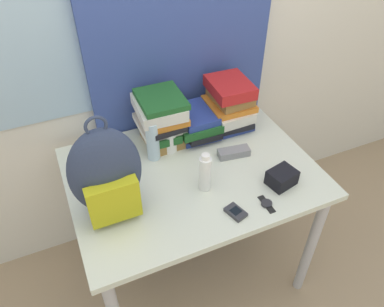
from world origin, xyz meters
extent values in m
cube|color=silver|center=(0.00, 0.89, 1.25)|extent=(6.00, 0.05, 2.50)
cube|color=#9EBCD1|center=(-0.44, 0.86, 1.30)|extent=(1.10, 0.01, 0.80)
cube|color=#384C93|center=(0.14, 0.84, 1.25)|extent=(0.93, 0.04, 2.50)
cube|color=beige|center=(0.00, 0.40, 0.75)|extent=(1.09, 0.81, 0.03)
cylinder|color=#B2B2B7|center=(0.49, 0.06, 0.37)|extent=(0.05, 0.05, 0.74)
cylinder|color=#B2B2B7|center=(-0.49, 0.75, 0.37)|extent=(0.05, 0.05, 0.74)
cylinder|color=#B2B2B7|center=(0.49, 0.75, 0.37)|extent=(0.05, 0.05, 0.74)
ellipsoid|color=#2D3851|center=(-0.38, 0.33, 0.97)|extent=(0.28, 0.14, 0.40)
cube|color=#B2AD19|center=(-0.38, 0.25, 0.89)|extent=(0.19, 0.05, 0.18)
torus|color=#2D3851|center=(-0.38, 0.33, 1.18)|extent=(0.08, 0.01, 0.08)
cube|color=olive|center=(-0.04, 0.65, 0.79)|extent=(0.19, 0.21, 0.05)
cube|color=#1E5623|center=(-0.06, 0.65, 0.84)|extent=(0.17, 0.22, 0.04)
cube|color=silver|center=(-0.06, 0.67, 0.87)|extent=(0.21, 0.23, 0.03)
cube|color=black|center=(-0.05, 0.66, 0.90)|extent=(0.17, 0.26, 0.03)
cube|color=orange|center=(-0.05, 0.67, 0.93)|extent=(0.20, 0.26, 0.03)
cube|color=silver|center=(-0.06, 0.65, 0.97)|extent=(0.22, 0.26, 0.06)
cube|color=#1E5623|center=(-0.05, 0.65, 1.01)|extent=(0.21, 0.24, 0.03)
cube|color=navy|center=(0.14, 0.66, 0.78)|extent=(0.20, 0.24, 0.03)
cube|color=black|center=(0.14, 0.65, 0.81)|extent=(0.17, 0.26, 0.03)
cube|color=#1E5623|center=(0.12, 0.66, 0.84)|extent=(0.21, 0.27, 0.04)
cube|color=navy|center=(0.13, 0.65, 0.88)|extent=(0.17, 0.23, 0.03)
cube|color=navy|center=(0.32, 0.66, 0.78)|extent=(0.18, 0.23, 0.03)
cube|color=black|center=(0.31, 0.66, 0.81)|extent=(0.21, 0.27, 0.03)
cube|color=silver|center=(0.31, 0.66, 0.85)|extent=(0.20, 0.26, 0.05)
cube|color=orange|center=(0.31, 0.65, 0.89)|extent=(0.22, 0.22, 0.03)
cube|color=olive|center=(0.32, 0.66, 0.94)|extent=(0.18, 0.22, 0.06)
cube|color=red|center=(0.31, 0.65, 0.99)|extent=(0.20, 0.24, 0.06)
cylinder|color=silver|center=(-0.13, 0.56, 0.87)|extent=(0.06, 0.06, 0.20)
cylinder|color=#286BB7|center=(-0.13, 0.56, 0.98)|extent=(0.04, 0.04, 0.02)
cylinder|color=white|center=(-0.04, 0.58, 0.87)|extent=(0.07, 0.07, 0.20)
cylinder|color=black|center=(-0.04, 0.58, 0.98)|extent=(0.05, 0.05, 0.02)
cylinder|color=white|center=(0.01, 0.28, 0.85)|extent=(0.05, 0.05, 0.17)
cylinder|color=white|center=(0.01, 0.28, 0.94)|extent=(0.03, 0.03, 0.02)
cube|color=#2D2D33|center=(0.06, 0.10, 0.78)|extent=(0.08, 0.10, 0.02)
cube|color=black|center=(0.06, 0.10, 0.78)|extent=(0.05, 0.05, 0.00)
cube|color=gray|center=(0.22, 0.42, 0.79)|extent=(0.16, 0.08, 0.04)
cube|color=black|center=(0.32, 0.17, 0.80)|extent=(0.13, 0.12, 0.07)
cube|color=black|center=(0.20, 0.09, 0.77)|extent=(0.03, 0.10, 0.00)
cylinder|color=#232328|center=(0.20, 0.09, 0.77)|extent=(0.04, 0.04, 0.01)
camera|label=1|loc=(-0.50, -0.73, 1.92)|focal=35.00mm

